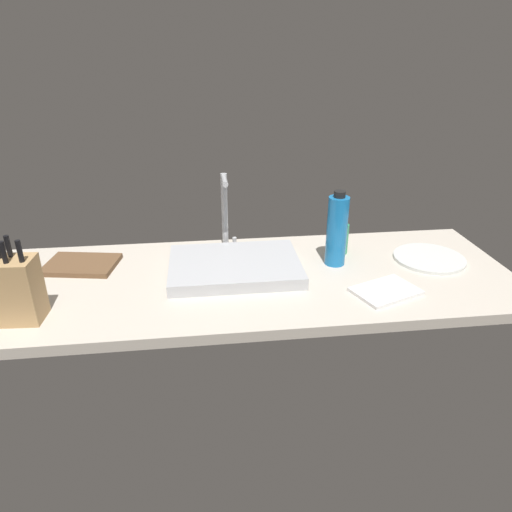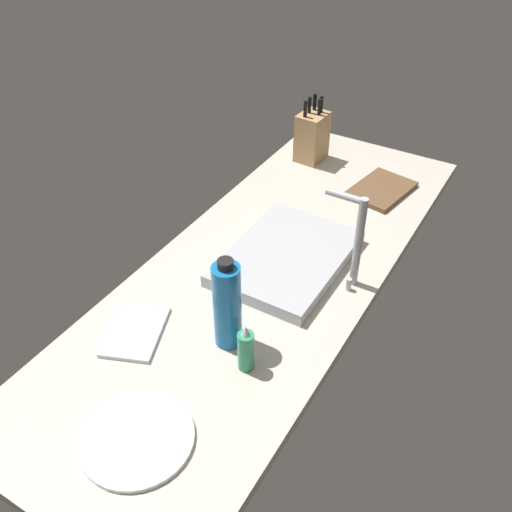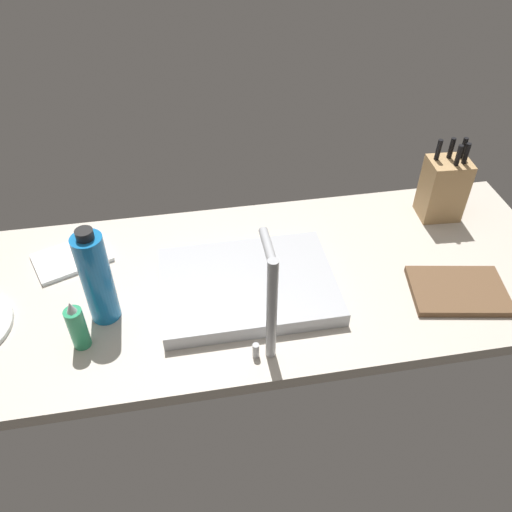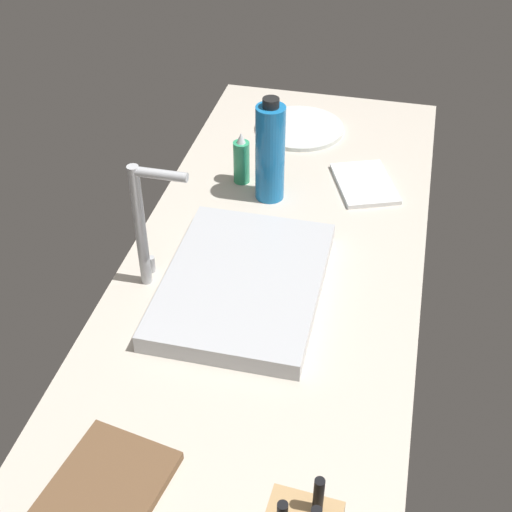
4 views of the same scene
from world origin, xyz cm
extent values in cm
cube|color=beige|center=(0.00, 0.00, 1.75)|extent=(184.87, 66.74, 3.50)
cube|color=#B7BABF|center=(-4.13, 4.31, 5.56)|extent=(45.29, 32.94, 4.12)
cylinder|color=#B7BABF|center=(-6.04, 25.70, 18.27)|extent=(2.40, 2.40, 29.53)
cylinder|color=#B7BABF|center=(-6.04, 20.17, 32.03)|extent=(2.00, 11.05, 2.00)
cylinder|color=#B7BABF|center=(-2.54, 25.70, 5.50)|extent=(1.60, 1.60, 4.00)
cube|color=tan|center=(-67.60, -18.83, 13.09)|extent=(12.51, 10.46, 19.18)
cylinder|color=black|center=(-71.35, -20.34, 25.83)|extent=(1.49, 1.49, 6.30)
cylinder|color=black|center=(-70.66, -17.26, 25.83)|extent=(1.49, 1.49, 6.30)
cylinder|color=black|center=(-67.81, -20.80, 25.83)|extent=(1.49, 1.49, 6.30)
cylinder|color=black|center=(-68.02, -16.69, 25.83)|extent=(1.49, 1.49, 6.30)
cylinder|color=black|center=(-63.77, -20.55, 25.83)|extent=(1.49, 1.49, 6.30)
cube|color=brown|center=(-58.49, 14.56, 4.40)|extent=(27.19, 21.34, 1.80)
cylinder|color=#2D9966|center=(37.64, 15.15, 9.27)|extent=(4.23, 4.23, 11.54)
cone|color=silver|center=(37.64, 15.15, 16.44)|extent=(2.33, 2.33, 2.80)
cylinder|color=#1970B7|center=(32.41, 6.51, 16.06)|extent=(7.31, 7.31, 25.13)
cylinder|color=black|center=(32.41, 6.51, 29.73)|extent=(4.02, 4.02, 2.20)
cylinder|color=silver|center=(68.14, 5.23, 4.10)|extent=(25.82, 25.82, 1.20)
cube|color=white|center=(42.87, -16.61, 4.10)|extent=(23.84, 20.30, 1.20)
camera|label=1|loc=(-14.18, -140.39, 77.25)|focal=32.41mm
camera|label=2|loc=(117.44, 65.34, 114.43)|focal=39.59mm
camera|label=3|loc=(10.53, 100.88, 102.47)|focal=36.76mm
camera|label=4|loc=(-114.80, -24.30, 106.18)|focal=49.77mm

